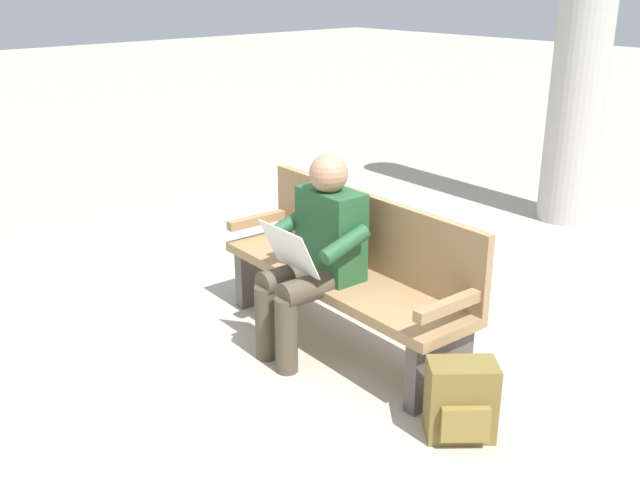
# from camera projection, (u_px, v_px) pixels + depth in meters

# --- Properties ---
(ground_plane) EXTENTS (40.00, 40.00, 0.00)m
(ground_plane) POSITION_uv_depth(u_px,v_px,m) (340.00, 343.00, 4.42)
(ground_plane) COLOR #B7AD99
(bench_near) EXTENTS (1.83, 0.60, 0.90)m
(bench_near) POSITION_uv_depth(u_px,v_px,m) (350.00, 270.00, 4.30)
(bench_near) COLOR #9E7A51
(bench_near) RESTS_ON ground
(person_seated) EXTENTS (0.59, 0.59, 1.18)m
(person_seated) POSITION_uv_depth(u_px,v_px,m) (316.00, 251.00, 4.13)
(person_seated) COLOR #23512D
(person_seated) RESTS_ON ground
(backpack) EXTENTS (0.36, 0.37, 0.39)m
(backpack) POSITION_uv_depth(u_px,v_px,m) (461.00, 401.00, 3.46)
(backpack) COLOR brown
(backpack) RESTS_ON ground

